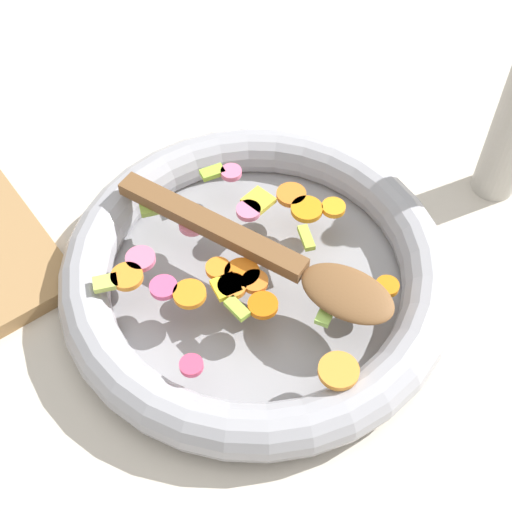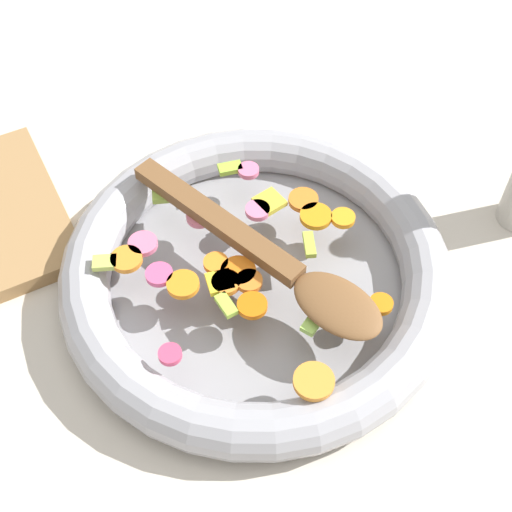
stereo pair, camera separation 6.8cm
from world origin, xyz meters
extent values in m
plane|color=beige|center=(0.00, 0.00, 0.00)|extent=(4.00, 4.00, 0.00)
cylinder|color=gray|center=(0.00, 0.00, 0.01)|extent=(0.34, 0.34, 0.01)
torus|color=#9E9EA5|center=(0.00, 0.00, 0.03)|extent=(0.39, 0.39, 0.05)
cylinder|color=orange|center=(0.07, -0.10, 0.05)|extent=(0.03, 0.03, 0.01)
cylinder|color=orange|center=(-0.04, 0.01, 0.05)|extent=(0.03, 0.03, 0.01)
cylinder|color=orange|center=(-0.08, 0.00, 0.05)|extent=(0.03, 0.03, 0.01)
cylinder|color=orange|center=(0.10, 0.00, 0.05)|extent=(0.03, 0.03, 0.01)
cylinder|color=orange|center=(-0.04, -0.02, 0.05)|extent=(0.04, 0.04, 0.01)
cylinder|color=orange|center=(-0.02, -0.01, 0.05)|extent=(0.04, 0.04, 0.01)
cylinder|color=orange|center=(-0.02, -0.14, 0.05)|extent=(0.05, 0.05, 0.01)
cylinder|color=orange|center=(0.07, 0.04, 0.05)|extent=(0.04, 0.04, 0.01)
cylinder|color=orange|center=(-0.02, -0.03, 0.05)|extent=(0.04, 0.04, 0.01)
cylinder|color=orange|center=(-0.03, -0.05, 0.05)|extent=(0.03, 0.03, 0.01)
cylinder|color=orange|center=(0.07, 0.01, 0.05)|extent=(0.04, 0.04, 0.01)
cylinder|color=orange|center=(-0.11, 0.05, 0.05)|extent=(0.04, 0.04, 0.01)
cube|color=#B4C653|center=(-0.13, 0.06, 0.05)|extent=(0.03, 0.02, 0.01)
cube|color=#9CCA3B|center=(0.03, 0.11, 0.05)|extent=(0.03, 0.02, 0.01)
cube|color=#AAC33E|center=(0.05, -0.01, 0.05)|extent=(0.02, 0.03, 0.01)
cube|color=#A2CA41|center=(-0.05, -0.04, 0.05)|extent=(0.01, 0.03, 0.01)
cube|color=#A6D95C|center=(0.01, -0.09, 0.05)|extent=(0.03, 0.02, 0.01)
cube|color=#94B745|center=(-0.05, 0.11, 0.05)|extent=(0.03, 0.02, 0.01)
cylinder|color=pink|center=(-0.09, 0.06, 0.05)|extent=(0.04, 0.04, 0.01)
cylinder|color=#DD5182|center=(-0.09, 0.02, 0.05)|extent=(0.03, 0.03, 0.01)
cylinder|color=pink|center=(0.04, 0.10, 0.05)|extent=(0.02, 0.02, 0.01)
cylinder|color=pink|center=(0.03, 0.05, 0.05)|extent=(0.03, 0.03, 0.01)
cylinder|color=#D94369|center=(-0.12, -0.06, 0.05)|extent=(0.02, 0.02, 0.01)
cylinder|color=#DA7388|center=(-0.03, 0.07, 0.05)|extent=(0.03, 0.03, 0.01)
cube|color=gold|center=(0.04, 0.05, 0.05)|extent=(0.03, 0.03, 0.01)
cube|color=yellow|center=(-0.04, -0.01, 0.05)|extent=(0.03, 0.03, 0.01)
cube|color=brown|center=(-0.02, 0.05, 0.06)|extent=(0.09, 0.20, 0.01)
ellipsoid|color=brown|center=(0.03, -0.09, 0.06)|extent=(0.08, 0.10, 0.01)
camera|label=1|loc=(-0.25, -0.33, 0.59)|focal=50.00mm
camera|label=2|loc=(-0.19, -0.36, 0.59)|focal=50.00mm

